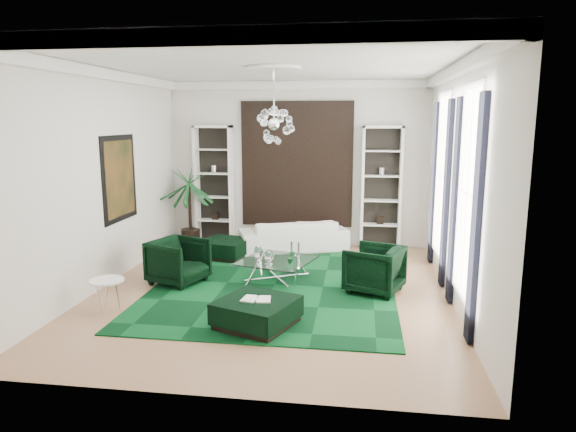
# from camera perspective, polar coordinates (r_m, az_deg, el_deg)

# --- Properties ---
(floor) EXTENTS (6.00, 7.00, 0.02)m
(floor) POSITION_cam_1_polar(r_m,az_deg,el_deg) (9.01, -1.80, -8.38)
(floor) COLOR tan
(floor) RESTS_ON ground
(ceiling) EXTENTS (6.00, 7.00, 0.02)m
(ceiling) POSITION_cam_1_polar(r_m,az_deg,el_deg) (8.56, -1.95, 16.56)
(ceiling) COLOR white
(ceiling) RESTS_ON ground
(wall_back) EXTENTS (6.00, 0.02, 3.80)m
(wall_back) POSITION_cam_1_polar(r_m,az_deg,el_deg) (12.03, 1.01, 5.76)
(wall_back) COLOR silver
(wall_back) RESTS_ON ground
(wall_front) EXTENTS (6.00, 0.02, 3.80)m
(wall_front) POSITION_cam_1_polar(r_m,az_deg,el_deg) (5.20, -8.53, -0.88)
(wall_front) COLOR silver
(wall_front) RESTS_ON ground
(wall_left) EXTENTS (0.02, 7.00, 3.80)m
(wall_left) POSITION_cam_1_polar(r_m,az_deg,el_deg) (9.57, -19.97, 3.85)
(wall_left) COLOR silver
(wall_left) RESTS_ON ground
(wall_right) EXTENTS (0.02, 7.00, 3.80)m
(wall_right) POSITION_cam_1_polar(r_m,az_deg,el_deg) (8.59, 18.35, 3.24)
(wall_right) COLOR silver
(wall_right) RESTS_ON ground
(crown_molding) EXTENTS (6.00, 7.00, 0.18)m
(crown_molding) POSITION_cam_1_polar(r_m,az_deg,el_deg) (8.55, -1.95, 15.83)
(crown_molding) COLOR white
(crown_molding) RESTS_ON ceiling
(ceiling_medallion) EXTENTS (0.90, 0.90, 0.05)m
(ceiling_medallion) POSITION_cam_1_polar(r_m,az_deg,el_deg) (8.85, -1.60, 16.11)
(ceiling_medallion) COLOR white
(ceiling_medallion) RESTS_ON ceiling
(tapestry) EXTENTS (2.50, 0.06, 2.80)m
(tapestry) POSITION_cam_1_polar(r_m,az_deg,el_deg) (11.98, 0.98, 5.74)
(tapestry) COLOR black
(tapestry) RESTS_ON wall_back
(shelving_left) EXTENTS (0.90, 0.38, 2.80)m
(shelving_left) POSITION_cam_1_polar(r_m,az_deg,el_deg) (12.28, -8.19, 3.41)
(shelving_left) COLOR white
(shelving_left) RESTS_ON floor
(shelving_right) EXTENTS (0.90, 0.38, 2.80)m
(shelving_right) POSITION_cam_1_polar(r_m,az_deg,el_deg) (11.81, 10.33, 3.05)
(shelving_right) COLOR white
(shelving_right) RESTS_ON floor
(painting) EXTENTS (0.04, 1.30, 1.60)m
(painting) POSITION_cam_1_polar(r_m,az_deg,el_deg) (10.08, -18.17, 3.99)
(painting) COLOR black
(painting) RESTS_ON wall_left
(window_near) EXTENTS (0.03, 1.10, 2.90)m
(window_near) POSITION_cam_1_polar(r_m,az_deg,el_deg) (7.71, 19.37, 2.39)
(window_near) COLOR white
(window_near) RESTS_ON wall_right
(curtain_near_a) EXTENTS (0.07, 0.30, 3.25)m
(curtain_near_a) POSITION_cam_1_polar(r_m,az_deg,el_deg) (6.99, 20.18, -0.55)
(curtain_near_a) COLOR black
(curtain_near_a) RESTS_ON floor
(curtain_near_b) EXTENTS (0.07, 0.30, 3.25)m
(curtain_near_b) POSITION_cam_1_polar(r_m,az_deg,el_deg) (8.50, 18.03, 1.48)
(curtain_near_b) COLOR black
(curtain_near_b) RESTS_ON floor
(window_far) EXTENTS (0.03, 1.10, 2.90)m
(window_far) POSITION_cam_1_polar(r_m,az_deg,el_deg) (10.06, 16.75, 4.34)
(window_far) COLOR white
(window_far) RESTS_ON wall_right
(curtain_far_a) EXTENTS (0.07, 0.30, 3.25)m
(curtain_far_a) POSITION_cam_1_polar(r_m,az_deg,el_deg) (9.32, 17.16, 2.30)
(curtain_far_a) COLOR black
(curtain_far_a) RESTS_ON floor
(curtain_far_b) EXTENTS (0.07, 0.30, 3.25)m
(curtain_far_b) POSITION_cam_1_polar(r_m,az_deg,el_deg) (10.85, 15.90, 3.49)
(curtain_far_b) COLOR black
(curtain_far_b) RESTS_ON floor
(rug) EXTENTS (4.20, 5.00, 0.02)m
(rug) POSITION_cam_1_polar(r_m,az_deg,el_deg) (9.28, -1.48, -7.67)
(rug) COLOR black
(rug) RESTS_ON floor
(sofa) EXTENTS (2.57, 1.75, 0.70)m
(sofa) POSITION_cam_1_polar(r_m,az_deg,el_deg) (11.62, 0.59, -2.15)
(sofa) COLOR white
(sofa) RESTS_ON floor
(armchair_left) EXTENTS (1.14, 1.13, 0.81)m
(armchair_left) POSITION_cam_1_polar(r_m,az_deg,el_deg) (9.51, -12.09, -4.95)
(armchair_left) COLOR black
(armchair_left) RESTS_ON floor
(armchair_right) EXTENTS (1.15, 1.13, 0.81)m
(armchair_right) POSITION_cam_1_polar(r_m,az_deg,el_deg) (8.96, 9.57, -5.84)
(armchair_right) COLOR black
(armchair_right) RESTS_ON floor
(coffee_table) EXTENTS (1.49, 1.49, 0.41)m
(coffee_table) POSITION_cam_1_polar(r_m,az_deg,el_deg) (9.46, -1.23, -6.07)
(coffee_table) COLOR white
(coffee_table) RESTS_ON floor
(ottoman_side) EXTENTS (1.07, 1.07, 0.40)m
(ottoman_side) POSITION_cam_1_polar(r_m,az_deg,el_deg) (11.11, -6.92, -3.64)
(ottoman_side) COLOR black
(ottoman_side) RESTS_ON floor
(ottoman_front) EXTENTS (1.29, 1.29, 0.40)m
(ottoman_front) POSITION_cam_1_polar(r_m,az_deg,el_deg) (7.50, -3.48, -10.70)
(ottoman_front) COLOR black
(ottoman_front) RESTS_ON floor
(book) EXTENTS (0.42, 0.28, 0.03)m
(book) POSITION_cam_1_polar(r_m,az_deg,el_deg) (7.42, -3.50, -9.15)
(book) COLOR white
(book) RESTS_ON ottoman_front
(side_table) EXTENTS (0.54, 0.54, 0.50)m
(side_table) POSITION_cam_1_polar(r_m,az_deg,el_deg) (8.49, -19.40, -8.37)
(side_table) COLOR white
(side_table) RESTS_ON floor
(palm) EXTENTS (1.62, 1.62, 2.40)m
(palm) POSITION_cam_1_polar(r_m,az_deg,el_deg) (12.12, -10.91, 2.27)
(palm) COLOR #165022
(palm) RESTS_ON floor
(chandelier) EXTENTS (0.85, 0.85, 0.72)m
(chandelier) POSITION_cam_1_polar(r_m,az_deg,el_deg) (8.81, -1.57, 10.15)
(chandelier) COLOR white
(chandelier) RESTS_ON ceiling
(table_plant) EXTENTS (0.15, 0.13, 0.24)m
(table_plant) POSITION_cam_1_polar(r_m,az_deg,el_deg) (9.09, 0.38, -4.62)
(table_plant) COLOR #165022
(table_plant) RESTS_ON coffee_table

